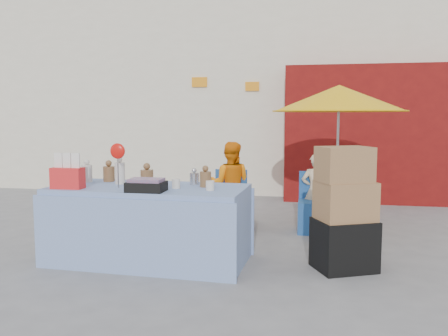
% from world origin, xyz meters
% --- Properties ---
extents(ground, '(80.00, 80.00, 0.00)m').
position_xyz_m(ground, '(0.00, 0.00, 0.00)').
color(ground, slate).
rests_on(ground, ground).
extents(backdrop, '(14.00, 8.00, 7.80)m').
position_xyz_m(backdrop, '(0.52, 7.52, 3.10)').
color(backdrop, silver).
rests_on(backdrop, ground).
extents(market_table, '(2.27, 1.14, 1.35)m').
position_xyz_m(market_table, '(-0.67, -0.17, 0.44)').
color(market_table, '#7E98CA').
rests_on(market_table, ground).
extents(chair_left, '(0.48, 0.47, 0.85)m').
position_xyz_m(chair_left, '(-0.06, 1.56, 0.26)').
color(chair_left, '#204D93').
rests_on(chair_left, ground).
extents(chair_right, '(0.48, 0.47, 0.85)m').
position_xyz_m(chair_right, '(1.19, 1.56, 0.26)').
color(chair_right, '#204D93').
rests_on(chair_right, ground).
extents(vendor_orange, '(0.62, 0.48, 1.27)m').
position_xyz_m(vendor_orange, '(-0.06, 1.70, 0.64)').
color(vendor_orange, orange).
rests_on(vendor_orange, ground).
extents(vendor_beige, '(0.41, 0.27, 1.12)m').
position_xyz_m(vendor_beige, '(1.19, 1.70, 0.56)').
color(vendor_beige, beige).
rests_on(vendor_beige, ground).
extents(umbrella, '(1.90, 1.90, 2.09)m').
position_xyz_m(umbrella, '(1.49, 1.85, 1.89)').
color(umbrella, gray).
rests_on(umbrella, ground).
extents(box_stack, '(0.75, 0.69, 1.33)m').
position_xyz_m(box_stack, '(1.49, -0.07, 0.61)').
color(box_stack, black).
rests_on(box_stack, ground).
extents(tarp_bundle, '(0.64, 0.54, 0.27)m').
position_xyz_m(tarp_bundle, '(-1.79, 0.10, 0.13)').
color(tarp_bundle, gold).
rests_on(tarp_bundle, ground).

